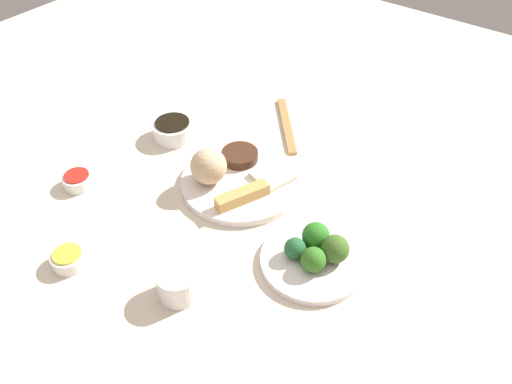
{
  "coord_description": "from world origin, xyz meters",
  "views": [
    {
      "loc": [
        -0.6,
        -0.55,
        0.75
      ],
      "look_at": [
        0.0,
        -0.09,
        0.06
      ],
      "focal_mm": 36.5,
      "sensor_mm": 36.0,
      "label": 1
    }
  ],
  "objects_px": {
    "sauce_ramekin_hot_mustard": "(69,259)",
    "chopsticks_pair": "(287,125)",
    "teacup": "(178,284)",
    "broccoli_plate": "(313,261)",
    "sauce_ramekin_sweet_and_sour": "(78,181)",
    "main_plate": "(241,182)",
    "soy_sauce_bowl": "(173,130)"
  },
  "relations": [
    {
      "from": "sauce_ramekin_hot_mustard",
      "to": "chopsticks_pair",
      "type": "height_order",
      "value": "sauce_ramekin_hot_mustard"
    },
    {
      "from": "sauce_ramekin_hot_mustard",
      "to": "teacup",
      "type": "xyz_separation_m",
      "value": [
        0.07,
        -0.2,
        0.01
      ]
    },
    {
      "from": "teacup",
      "to": "chopsticks_pair",
      "type": "relative_size",
      "value": 0.31
    },
    {
      "from": "broccoli_plate",
      "to": "sauce_ramekin_sweet_and_sour",
      "type": "xyz_separation_m",
      "value": [
        -0.12,
        0.51,
        0.01
      ]
    },
    {
      "from": "broccoli_plate",
      "to": "chopsticks_pair",
      "type": "relative_size",
      "value": 0.84
    },
    {
      "from": "sauce_ramekin_sweet_and_sour",
      "to": "chopsticks_pair",
      "type": "distance_m",
      "value": 0.5
    },
    {
      "from": "sauce_ramekin_sweet_and_sour",
      "to": "main_plate",
      "type": "bearing_deg",
      "value": -52.39
    },
    {
      "from": "broccoli_plate",
      "to": "sauce_ramekin_hot_mustard",
      "type": "bearing_deg",
      "value": 127.38
    },
    {
      "from": "sauce_ramekin_hot_mustard",
      "to": "sauce_ramekin_sweet_and_sour",
      "type": "distance_m",
      "value": 0.22
    },
    {
      "from": "main_plate",
      "to": "teacup",
      "type": "xyz_separation_m",
      "value": [
        -0.29,
        -0.09,
        0.02
      ]
    },
    {
      "from": "broccoli_plate",
      "to": "teacup",
      "type": "relative_size",
      "value": 2.73
    },
    {
      "from": "chopsticks_pair",
      "to": "broccoli_plate",
      "type": "bearing_deg",
      "value": -139.01
    },
    {
      "from": "main_plate",
      "to": "sauce_ramekin_sweet_and_sour",
      "type": "xyz_separation_m",
      "value": [
        -0.21,
        0.27,
        0.01
      ]
    },
    {
      "from": "sauce_ramekin_sweet_and_sour",
      "to": "teacup",
      "type": "xyz_separation_m",
      "value": [
        -0.08,
        -0.36,
        0.01
      ]
    },
    {
      "from": "soy_sauce_bowl",
      "to": "broccoli_plate",
      "type": "bearing_deg",
      "value": -105.28
    },
    {
      "from": "sauce_ramekin_hot_mustard",
      "to": "sauce_ramekin_sweet_and_sour",
      "type": "xyz_separation_m",
      "value": [
        0.15,
        0.16,
        0.0
      ]
    },
    {
      "from": "soy_sauce_bowl",
      "to": "sauce_ramekin_hot_mustard",
      "type": "bearing_deg",
      "value": -163.04
    },
    {
      "from": "soy_sauce_bowl",
      "to": "teacup",
      "type": "height_order",
      "value": "teacup"
    },
    {
      "from": "main_plate",
      "to": "chopsticks_pair",
      "type": "relative_size",
      "value": 1.13
    },
    {
      "from": "broccoli_plate",
      "to": "teacup",
      "type": "height_order",
      "value": "teacup"
    },
    {
      "from": "sauce_ramekin_sweet_and_sour",
      "to": "chopsticks_pair",
      "type": "relative_size",
      "value": 0.28
    },
    {
      "from": "sauce_ramekin_sweet_and_sour",
      "to": "broccoli_plate",
      "type": "bearing_deg",
      "value": -76.89
    },
    {
      "from": "broccoli_plate",
      "to": "chopsticks_pair",
      "type": "distance_m",
      "value": 0.43
    },
    {
      "from": "soy_sauce_bowl",
      "to": "sauce_ramekin_sweet_and_sour",
      "type": "distance_m",
      "value": 0.25
    },
    {
      "from": "chopsticks_pair",
      "to": "soy_sauce_bowl",
      "type": "bearing_deg",
      "value": 136.28
    },
    {
      "from": "sauce_ramekin_hot_mustard",
      "to": "teacup",
      "type": "relative_size",
      "value": 0.9
    },
    {
      "from": "broccoli_plate",
      "to": "sauce_ramekin_hot_mustard",
      "type": "height_order",
      "value": "sauce_ramekin_hot_mustard"
    },
    {
      "from": "main_plate",
      "to": "sauce_ramekin_hot_mustard",
      "type": "xyz_separation_m",
      "value": [
        -0.36,
        0.11,
        0.01
      ]
    },
    {
      "from": "main_plate",
      "to": "soy_sauce_bowl",
      "type": "relative_size",
      "value": 2.63
    },
    {
      "from": "chopsticks_pair",
      "to": "sauce_ramekin_sweet_and_sour",
      "type": "bearing_deg",
      "value": 152.85
    },
    {
      "from": "soy_sauce_bowl",
      "to": "sauce_ramekin_hot_mustard",
      "type": "height_order",
      "value": "soy_sauce_bowl"
    },
    {
      "from": "main_plate",
      "to": "sauce_ramekin_sweet_and_sour",
      "type": "bearing_deg",
      "value": 127.61
    }
  ]
}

